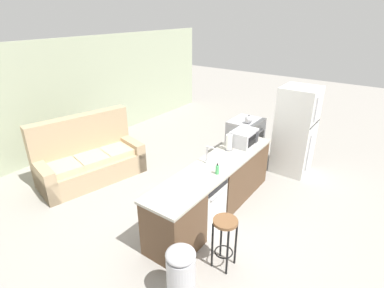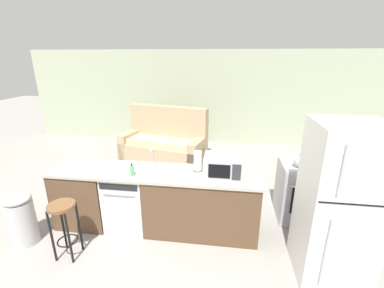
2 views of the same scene
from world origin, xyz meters
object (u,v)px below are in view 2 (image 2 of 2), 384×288
paper_towel_roll (198,161)px  bar_stool (64,219)px  stove_range (304,191)px  couch (165,143)px  refrigerator (338,204)px  dishwasher (128,199)px  trash_bin (21,218)px  microwave (223,166)px  soap_bottle (132,171)px  kettle (300,162)px

paper_towel_roll → bar_stool: 1.82m
stove_range → couch: couch is taller
refrigerator → paper_towel_roll: bearing=157.5°
dishwasher → stove_range: size_ratio=0.93×
bar_stool → paper_towel_roll: bearing=28.4°
paper_towel_roll → trash_bin: 2.46m
dishwasher → microwave: bearing=-0.1°
bar_stool → couch: size_ratio=0.34×
stove_range → bar_stool: stove_range is taller
dishwasher → bar_stool: size_ratio=1.14×
stove_range → soap_bottle: bearing=-163.6°
dishwasher → bar_stool: (-0.54, -0.72, 0.11)m
bar_stool → couch: couch is taller
microwave → kettle: bearing=21.5°
kettle → soap_bottle: bearing=-165.4°
trash_bin → couch: (1.17, 3.26, 0.02)m
paper_towel_roll → refrigerator: bearing=-22.5°
dishwasher → soap_bottle: size_ratio=4.77×
trash_bin → couch: couch is taller
kettle → stove_range: bearing=37.2°
refrigerator → bar_stool: (-3.13, -0.17, -0.37)m
refrigerator → kettle: size_ratio=8.80×
stove_range → trash_bin: (-3.87, -1.12, -0.07)m
bar_stool → kettle: bearing=21.1°
paper_towel_roll → couch: size_ratio=0.13×
soap_bottle → bar_stool: size_ratio=0.24×
stove_range → couch: 3.44m
kettle → bar_stool: size_ratio=0.28×
stove_range → dishwasher: bearing=-168.1°
stove_range → kettle: size_ratio=4.39×
stove_range → refrigerator: (-0.00, -1.10, 0.45)m
kettle → bar_stool: 3.21m
stove_range → soap_bottle: size_ratio=5.11×
kettle → trash_bin: size_ratio=0.28×
stove_range → kettle: kettle is taller
stove_range → bar_stool: (-3.14, -1.27, 0.08)m
soap_bottle → microwave: bearing=8.0°
dishwasher → microwave: microwave is taller
kettle → bar_stool: kettle is taller
trash_bin → couch: bearing=70.3°
stove_range → trash_bin: size_ratio=1.22×
microwave → bar_stool: bearing=-159.1°
refrigerator → bar_stool: bearing=-176.9°
stove_range → bar_stool: 3.38m
soap_bottle → refrigerator: bearing=-8.9°
kettle → refrigerator: bearing=-80.3°
dishwasher → kettle: bearing=9.9°
microwave → bar_stool: 2.09m
refrigerator → trash_bin: size_ratio=2.44×
trash_bin → bar_stool: bearing=-11.5°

